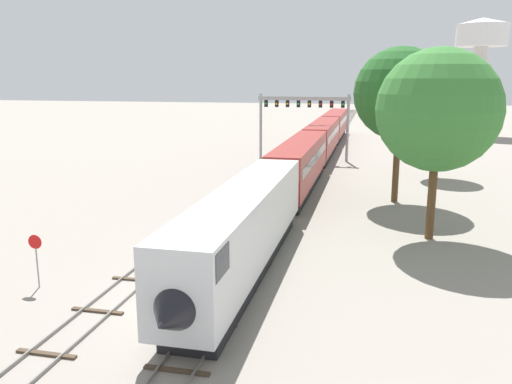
{
  "coord_description": "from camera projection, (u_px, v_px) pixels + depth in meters",
  "views": [
    {
      "loc": [
        8.79,
        -22.58,
        10.8
      ],
      "look_at": [
        1.0,
        12.0,
        3.0
      ],
      "focal_mm": 36.66,
      "sensor_mm": 36.0,
      "label": 1
    }
  ],
  "objects": [
    {
      "name": "track_main",
      "position": [
        329.0,
        147.0,
        82.45
      ],
      "size": [
        2.6,
        200.0,
        0.16
      ],
      "color": "slate",
      "rests_on": "ground"
    },
    {
      "name": "track_near",
      "position": [
        270.0,
        166.0,
        64.57
      ],
      "size": [
        2.6,
        160.0,
        0.16
      ],
      "color": "slate",
      "rests_on": "ground"
    },
    {
      "name": "ground_plane",
      "position": [
        183.0,
        301.0,
        25.72
      ],
      "size": [
        400.0,
        400.0,
        0.0
      ],
      "primitive_type": "plane",
      "color": "gray"
    },
    {
      "name": "signal_gantry",
      "position": [
        304.0,
        111.0,
        68.16
      ],
      "size": [
        12.1,
        0.49,
        8.72
      ],
      "color": "#999BA0",
      "rests_on": "ground"
    },
    {
      "name": "trackside_tree_left",
      "position": [
        438.0,
        110.0,
        33.91
      ],
      "size": [
        8.05,
        8.05,
        12.75
      ],
      "color": "brown",
      "rests_on": "ground"
    },
    {
      "name": "stop_sign",
      "position": [
        36.0,
        253.0,
        27.06
      ],
      "size": [
        0.76,
        0.08,
        2.88
      ],
      "color": "gray",
      "rests_on": "ground"
    },
    {
      "name": "trackside_tree_mid",
      "position": [
        400.0,
        94.0,
        44.38
      ],
      "size": [
        7.9,
        7.9,
        13.4
      ],
      "color": "brown",
      "rests_on": "ground"
    },
    {
      "name": "water_tower",
      "position": [
        481.0,
        44.0,
        98.53
      ],
      "size": [
        9.59,
        9.59,
        21.72
      ],
      "color": "beige",
      "rests_on": "ground"
    },
    {
      "name": "passenger_train",
      "position": [
        314.0,
        148.0,
        61.57
      ],
      "size": [
        3.04,
        89.95,
        4.8
      ],
      "color": "silver",
      "rests_on": "ground"
    },
    {
      "name": "trackside_tree_right",
      "position": [
        438.0,
        107.0,
        56.59
      ],
      "size": [
        5.98,
        5.98,
        10.72
      ],
      "color": "brown",
      "rests_on": "ground"
    }
  ]
}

